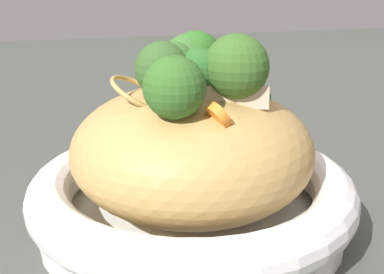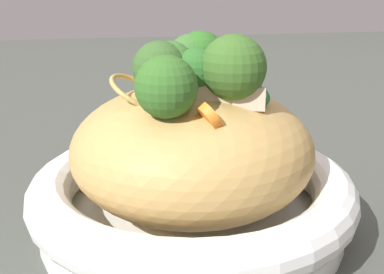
{
  "view_description": "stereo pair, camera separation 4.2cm",
  "coord_description": "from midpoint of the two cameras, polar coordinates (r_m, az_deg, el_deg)",
  "views": [
    {
      "loc": [
        0.38,
        -0.12,
        0.22
      ],
      "look_at": [
        0.0,
        0.0,
        0.09
      ],
      "focal_mm": 44.81,
      "sensor_mm": 36.0,
      "label": 1
    },
    {
      "loc": [
        0.39,
        -0.08,
        0.22
      ],
      "look_at": [
        0.0,
        0.0,
        0.09
      ],
      "focal_mm": 44.81,
      "sensor_mm": 36.0,
      "label": 2
    }
  ],
  "objects": [
    {
      "name": "serving_bowl",
      "position": [
        0.44,
        2.74,
        -7.12
      ],
      "size": [
        0.29,
        0.29,
        0.06
      ],
      "color": "white",
      "rests_on": "ground_plane"
    },
    {
      "name": "broccoli_florets",
      "position": [
        0.39,
        3.14,
        8.11
      ],
      "size": [
        0.15,
        0.12,
        0.06
      ],
      "color": "#96C376",
      "rests_on": "serving_bowl"
    },
    {
      "name": "carrot_coins",
      "position": [
        0.39,
        1.46,
        5.2
      ],
      "size": [
        0.11,
        0.08,
        0.03
      ],
      "color": "orange",
      "rests_on": "serving_bowl"
    },
    {
      "name": "ground_plane",
      "position": [
        0.45,
        2.69,
        -10.49
      ],
      "size": [
        3.0,
        3.0,
        0.0
      ],
      "primitive_type": "plane",
      "color": "#454942"
    },
    {
      "name": "chicken_chunks",
      "position": [
        0.38,
        6.85,
        5.57
      ],
      "size": [
        0.05,
        0.06,
        0.03
      ],
      "color": "#C8B295",
      "rests_on": "serving_bowl"
    },
    {
      "name": "zucchini_slices",
      "position": [
        0.4,
        4.7,
        5.65
      ],
      "size": [
        0.07,
        0.1,
        0.03
      ],
      "color": "beige",
      "rests_on": "serving_bowl"
    },
    {
      "name": "noodle_heap",
      "position": [
        0.42,
        2.83,
        -1.49
      ],
      "size": [
        0.21,
        0.21,
        0.12
      ],
      "color": "tan",
      "rests_on": "serving_bowl"
    }
  ]
}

